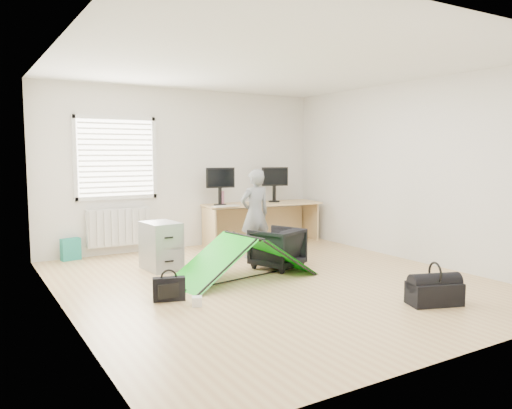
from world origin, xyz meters
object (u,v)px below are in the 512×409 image
person (255,214)px  laptop_bag (169,289)px  monitor_left (220,192)px  filing_cabinet (161,246)px  monitor_right (274,189)px  office_chair (277,248)px  kite (245,257)px  duffel_bag (434,293)px  storage_crate (283,245)px  desk (262,223)px  thermos (222,198)px

person → laptop_bag: 2.52m
monitor_left → laptop_bag: bearing=-114.8°
monitor_left → laptop_bag: size_ratio=1.40×
filing_cabinet → monitor_right: bearing=16.7°
office_chair → kite: (-0.71, -0.31, -0.00)m
monitor_left → monitor_right: monitor_left is taller
monitor_left → monitor_right: bearing=13.2°
filing_cabinet → duffel_bag: 3.65m
filing_cabinet → storage_crate: size_ratio=1.42×
desk → thermos: 0.89m
monitor_left → duffel_bag: monitor_left is taller
filing_cabinet → kite: size_ratio=0.36×
desk → duffel_bag: bearing=-88.2°
monitor_right → monitor_left: bearing=-162.2°
thermos → duffel_bag: thermos is taller
person → office_chair: bearing=83.0°
kite → monitor_right: bearing=39.8°
office_chair → monitor_right: bearing=-143.3°
storage_crate → laptop_bag: bearing=-149.2°
laptop_bag → filing_cabinet: bearing=90.6°
kite → storage_crate: kite is taller
monitor_right → person: person is taller
desk → monitor_right: size_ratio=4.40×
kite → person: bearing=43.9°
thermos → kite: thermos is taller
monitor_right → thermos: monitor_right is taller
monitor_right → kite: size_ratio=0.26×
person → storage_crate: person is taller
thermos → laptop_bag: bearing=-127.6°
filing_cabinet → monitor_right: size_ratio=1.37×
storage_crate → kite: bearing=-140.4°
filing_cabinet → storage_crate: bearing=-4.0°
monitor_right → storage_crate: (-0.46, -0.99, -0.83)m
filing_cabinet → monitor_left: (1.45, 1.03, 0.63)m
person → kite: 1.39m
laptop_bag → storage_crate: bearing=48.7°
kite → laptop_bag: (-1.18, -0.39, -0.15)m
filing_cabinet → kite: 1.31m
filing_cabinet → person: (1.52, -0.02, 0.36)m
desk → kite: bearing=-120.2°
kite → duffel_bag: bearing=-67.9°
laptop_bag → monitor_right: bearing=57.6°
storage_crate → duffel_bag: 3.14m
filing_cabinet → monitor_right: 2.84m
monitor_left → person: (0.07, -1.05, -0.28)m
person → monitor_right: bearing=-134.7°
laptop_bag → monitor_left: bearing=70.5°
person → kite: person is taller
monitor_left → monitor_right: size_ratio=1.02×
monitor_left → person: person is taller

